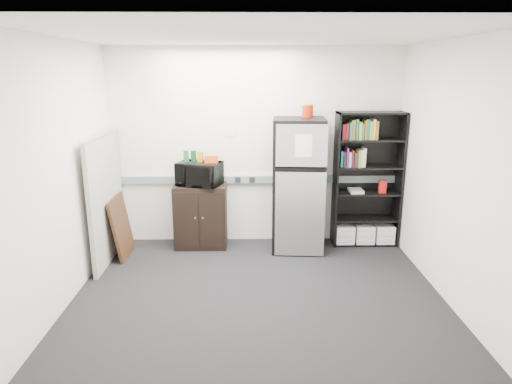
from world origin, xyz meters
The scene contains 18 objects.
floor centered at (0.00, 0.00, 0.00)m, with size 4.00×4.00×0.00m, color black.
wall_back centered at (0.00, 1.75, 1.35)m, with size 4.00×0.02×2.70m, color white.
wall_right centered at (2.00, 0.00, 1.35)m, with size 0.02×3.50×2.70m, color white.
wall_left centered at (-2.00, 0.00, 1.35)m, with size 0.02×3.50×2.70m, color white.
ceiling centered at (0.00, 0.00, 2.70)m, with size 4.00×3.50×0.02m, color white.
electrical_raceway centered at (0.00, 1.72, 0.90)m, with size 3.92×0.05×0.10m, color slate.
wall_note centered at (-0.35, 1.74, 1.55)m, with size 0.14×0.00×0.10m, color white.
bookshelf centered at (1.53, 1.57, 0.91)m, with size 0.90×0.34×1.85m.
cubicle_partition centered at (-1.90, 1.08, 0.81)m, with size 0.06×1.30×1.62m.
cabinet centered at (-0.76, 1.50, 0.44)m, with size 0.71×0.47×0.88m.
microwave centered at (-0.76, 1.48, 1.04)m, with size 0.56×0.38×0.31m, color black.
snack_box_a centered at (-0.93, 1.52, 1.27)m, with size 0.07×0.05×0.15m, color #195825.
snack_box_b centered at (-0.83, 1.52, 1.27)m, with size 0.07×0.05×0.15m, color #0B321C.
snack_box_c centered at (-0.75, 1.52, 1.26)m, with size 0.07×0.05×0.14m, color orange.
snack_bag centered at (-0.59, 1.47, 1.24)m, with size 0.18×0.10×0.10m, color #D24915.
refrigerator centered at (0.56, 1.42, 0.89)m, with size 0.71×0.74×1.78m.
coffee_can centered at (0.68, 1.55, 1.88)m, with size 0.15×0.15×0.20m.
framed_poster centered at (-1.77, 1.18, 0.40)m, with size 0.16×0.62×0.80m.
Camera 1 is at (-0.10, -4.50, 2.39)m, focal length 32.00 mm.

